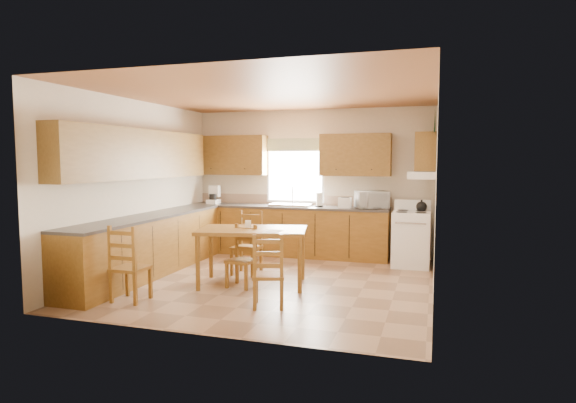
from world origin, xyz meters
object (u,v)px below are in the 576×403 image
(stove, at_px, (411,240))
(chair_far_left, at_px, (241,256))
(dining_table, at_px, (253,257))
(chair_far_right, at_px, (246,243))
(microwave, at_px, (372,200))
(chair_near_left, at_px, (131,263))
(chair_near_right, at_px, (269,270))

(stove, xyz_separation_m, chair_far_left, (-2.20, -2.03, -0.02))
(dining_table, distance_m, chair_far_right, 0.65)
(microwave, relative_size, dining_table, 0.33)
(stove, distance_m, chair_near_left, 4.47)
(chair_near_right, distance_m, chair_far_right, 1.71)
(microwave, distance_m, chair_far_left, 2.86)
(dining_table, distance_m, chair_far_left, 0.19)
(chair_far_right, bearing_deg, stove, 32.30)
(dining_table, bearing_deg, chair_far_left, -139.07)
(chair_near_right, distance_m, chair_far_left, 1.01)
(chair_near_left, relative_size, chair_far_right, 0.99)
(chair_near_left, distance_m, chair_far_right, 1.94)
(microwave, xyz_separation_m, chair_near_left, (-2.57, -3.38, -0.59))
(chair_near_right, xyz_separation_m, chair_far_right, (-0.88, 1.47, 0.04))
(dining_table, height_order, chair_far_right, chair_far_right)
(microwave, distance_m, chair_near_left, 4.28)
(stove, bearing_deg, chair_near_left, -137.19)
(stove, bearing_deg, chair_near_right, -119.04)
(microwave, xyz_separation_m, dining_table, (-1.39, -2.20, -0.67))
(chair_far_left, bearing_deg, microwave, 63.80)
(chair_near_left, xyz_separation_m, chair_far_right, (0.86, 1.74, 0.00))
(stove, height_order, chair_far_right, chair_far_right)
(dining_table, distance_m, chair_near_right, 1.06)
(dining_table, bearing_deg, chair_far_right, 107.21)
(microwave, distance_m, dining_table, 2.69)
(stove, xyz_separation_m, chair_near_right, (-1.53, -2.78, -0.00))
(chair_near_right, bearing_deg, chair_far_left, -65.40)
(chair_far_left, distance_m, chair_far_right, 0.74)
(stove, relative_size, chair_near_right, 1.00)
(dining_table, bearing_deg, stove, 29.68)
(chair_near_right, height_order, chair_far_left, chair_near_right)
(microwave, height_order, chair_near_left, microwave)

